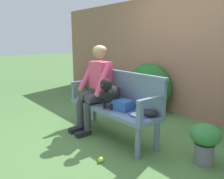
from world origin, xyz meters
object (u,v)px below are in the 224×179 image
object	(u,v)px
potted_plant	(205,140)
dog_on_bench	(110,93)
garden_bench	(112,110)
baseball_glove	(149,113)
tennis_ball	(101,160)
person_seated	(97,84)
tennis_racket	(140,113)
sports_bag	(122,105)

from	to	relation	value
potted_plant	dog_on_bench	bearing A→B (deg)	-161.27
garden_bench	potted_plant	distance (m)	1.32
baseball_glove	tennis_ball	bearing A→B (deg)	-138.87
baseball_glove	tennis_ball	world-z (taller)	baseball_glove
person_seated	tennis_ball	xyz separation A→B (m)	(0.88, -0.57, -0.70)
dog_on_bench	tennis_racket	size ratio (longest dim) A/B	0.78
tennis_racket	potted_plant	size ratio (longest dim) A/B	1.18
tennis_ball	potted_plant	world-z (taller)	potted_plant
person_seated	sports_bag	xyz separation A→B (m)	(0.59, 0.01, -0.20)
garden_bench	baseball_glove	xyz separation A→B (m)	(0.65, 0.09, 0.11)
dog_on_bench	potted_plant	world-z (taller)	dog_on_bench
sports_bag	potted_plant	size ratio (longest dim) A/B	0.58
tennis_racket	potted_plant	world-z (taller)	tennis_racket
baseball_glove	tennis_ball	distance (m)	0.83
tennis_racket	tennis_ball	distance (m)	0.77
baseball_glove	potted_plant	distance (m)	0.71
dog_on_bench	garden_bench	bearing A→B (deg)	125.85
person_seated	tennis_ball	distance (m)	1.26
dog_on_bench	baseball_glove	distance (m)	0.64
dog_on_bench	tennis_racket	world-z (taller)	dog_on_bench
sports_bag	tennis_ball	bearing A→B (deg)	-63.39
sports_bag	tennis_ball	size ratio (longest dim) A/B	4.24
tennis_racket	garden_bench	bearing A→B (deg)	-173.77
tennis_racket	tennis_ball	size ratio (longest dim) A/B	8.60
person_seated	sports_bag	distance (m)	0.62
tennis_racket	sports_bag	bearing A→B (deg)	-169.10
dog_on_bench	baseball_glove	world-z (taller)	dog_on_bench
garden_bench	potted_plant	xyz separation A→B (m)	(1.28, 0.34, -0.11)
dog_on_bench	potted_plant	distance (m)	1.35
garden_bench	person_seated	size ratio (longest dim) A/B	1.18
sports_bag	potted_plant	bearing A→B (deg)	17.80
garden_bench	tennis_ball	distance (m)	0.85
tennis_ball	baseball_glove	bearing A→B (deg)	78.15
baseball_glove	tennis_racket	bearing A→B (deg)	155.80
garden_bench	tennis_ball	world-z (taller)	garden_bench
tennis_racket	potted_plant	xyz separation A→B (m)	(0.76, 0.28, -0.18)
garden_bench	dog_on_bench	world-z (taller)	dog_on_bench
garden_bench	dog_on_bench	xyz separation A→B (m)	(0.05, -0.08, 0.29)
baseball_glove	potted_plant	bearing A→B (deg)	-15.14
dog_on_bench	sports_bag	xyz separation A→B (m)	(0.16, 0.07, -0.15)
dog_on_bench	tennis_racket	xyz separation A→B (m)	(0.46, 0.13, -0.21)
dog_on_bench	sports_bag	size ratio (longest dim) A/B	1.58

